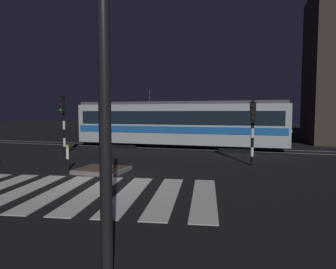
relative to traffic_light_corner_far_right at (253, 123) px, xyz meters
The scene contains 9 objects.
ground_plane 7.27m from the traffic_light_corner_far_right, 138.73° to the right, with size 120.00×120.00×0.00m, color black.
rail_near 7.65m from the traffic_light_corner_far_right, 135.33° to the left, with size 80.00×0.12×0.03m, color #59595E.
rail_far 8.68m from the traffic_light_corner_far_right, 128.39° to the left, with size 80.00×0.12×0.03m, color #59595E.
crosswalk_zebra 8.54m from the traffic_light_corner_far_right, 129.24° to the right, with size 9.37×5.76×0.02m.
traffic_island 7.13m from the traffic_light_corner_far_right, 151.59° to the right, with size 1.97×1.78×0.18m.
traffic_light_corner_far_right is the anchor object (origin of this frame).
traffic_light_corner_far_left 10.63m from the traffic_light_corner_far_right, behind, with size 0.36×0.42×3.52m.
tram 7.79m from the traffic_light_corner_far_right, 130.70° to the left, with size 14.68×2.58×4.15m.
bollard_island_edge 8.48m from the traffic_light_corner_far_right, 156.09° to the right, with size 0.12×0.12×1.11m.
Camera 1 is at (5.45, -9.80, 2.53)m, focal length 31.95 mm.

